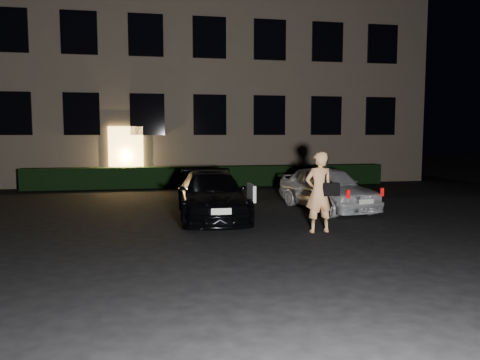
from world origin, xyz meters
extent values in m
plane|color=black|center=(0.00, 0.00, 0.00)|extent=(80.00, 80.00, 0.00)
cube|color=#6E5D4E|center=(0.00, 15.00, 6.00)|extent=(20.00, 8.00, 12.00)
cube|color=#FFBE5B|center=(-3.50, 10.94, 1.25)|extent=(1.40, 0.10, 2.50)
cube|color=black|center=(-7.80, 10.94, 3.00)|extent=(1.40, 0.10, 1.70)
cube|color=black|center=(-5.20, 10.94, 3.00)|extent=(1.40, 0.10, 1.70)
cube|color=black|center=(-2.60, 10.94, 3.00)|extent=(1.40, 0.10, 1.70)
cube|color=black|center=(0.00, 10.94, 3.00)|extent=(1.40, 0.10, 1.70)
cube|color=black|center=(2.60, 10.94, 3.00)|extent=(1.40, 0.10, 1.70)
cube|color=black|center=(5.20, 10.94, 3.00)|extent=(1.40, 0.10, 1.70)
cube|color=black|center=(7.80, 10.94, 3.00)|extent=(1.40, 0.10, 1.70)
cube|color=black|center=(-7.80, 10.94, 6.20)|extent=(1.40, 0.10, 1.70)
cube|color=black|center=(-5.20, 10.94, 6.20)|extent=(1.40, 0.10, 1.70)
cube|color=black|center=(-2.60, 10.94, 6.20)|extent=(1.40, 0.10, 1.70)
cube|color=black|center=(0.00, 10.94, 6.20)|extent=(1.40, 0.10, 1.70)
cube|color=black|center=(2.60, 10.94, 6.20)|extent=(1.40, 0.10, 1.70)
cube|color=black|center=(5.20, 10.94, 6.20)|extent=(1.40, 0.10, 1.70)
cube|color=black|center=(7.80, 10.94, 6.20)|extent=(1.40, 0.10, 1.70)
cube|color=black|center=(0.00, 10.50, 0.42)|extent=(15.00, 0.70, 0.85)
imported|color=black|center=(-0.92, 3.11, 0.61)|extent=(1.83, 4.23, 1.21)
cube|color=white|center=(-0.03, 2.31, 0.75)|extent=(0.10, 0.87, 0.40)
cube|color=silver|center=(-0.99, 0.94, 0.53)|extent=(0.44, 0.05, 0.14)
imported|color=silver|center=(2.54, 3.84, 0.63)|extent=(2.23, 3.95, 1.27)
cube|color=red|center=(2.38, 2.00, 0.69)|extent=(0.08, 0.06, 0.21)
cube|color=red|center=(3.42, 2.21, 0.69)|extent=(0.08, 0.06, 0.21)
cube|color=silver|center=(2.91, 2.06, 0.48)|extent=(0.42, 0.12, 0.12)
imported|color=#F9B06D|center=(1.22, 0.91, 0.91)|extent=(0.69, 0.49, 1.81)
cube|color=black|center=(1.45, 0.81, 0.97)|extent=(0.38, 0.19, 0.29)
cube|color=black|center=(1.32, 0.84, 1.38)|extent=(0.05, 0.06, 0.56)
camera|label=1|loc=(-2.43, -8.93, 2.20)|focal=35.00mm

